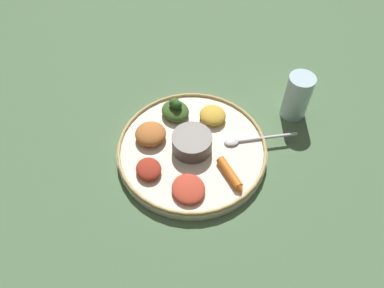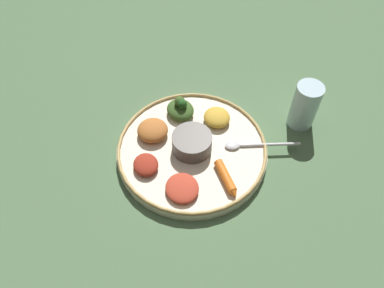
{
  "view_description": "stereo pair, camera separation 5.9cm",
  "coord_description": "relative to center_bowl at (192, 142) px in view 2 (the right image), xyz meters",
  "views": [
    {
      "loc": [
        -0.25,
        -0.44,
        0.7
      ],
      "look_at": [
        0.0,
        0.0,
        0.04
      ],
      "focal_mm": 34.98,
      "sensor_mm": 36.0,
      "label": 1
    },
    {
      "loc": [
        -0.19,
        -0.47,
        0.7
      ],
      "look_at": [
        0.0,
        0.0,
        0.04
      ],
      "focal_mm": 34.98,
      "sensor_mm": 36.0,
      "label": 2
    }
  ],
  "objects": [
    {
      "name": "mound_lentil_yellow",
      "position": [
        0.09,
        0.05,
        -0.01
      ],
      "size": [
        0.06,
        0.07,
        0.03
      ],
      "primitive_type": "ellipsoid",
      "rotation": [
        0.0,
        0.0,
        3.16
      ],
      "color": "gold",
      "rests_on": "platter"
    },
    {
      "name": "platter_rim",
      "position": [
        0.0,
        0.0,
        -0.02
      ],
      "size": [
        0.34,
        0.34,
        0.01
      ],
      "primitive_type": "torus",
      "color": "tan",
      "rests_on": "platter"
    },
    {
      "name": "mound_beet",
      "position": [
        -0.11,
        -0.01,
        -0.01
      ],
      "size": [
        0.06,
        0.06,
        0.02
      ],
      "primitive_type": "ellipsoid",
      "rotation": [
        0.0,
        0.0,
        4.64
      ],
      "color": "maroon",
      "rests_on": "platter"
    },
    {
      "name": "carrot_near_spoon",
      "position": [
        0.03,
        -0.11,
        -0.01
      ],
      "size": [
        0.02,
        0.09,
        0.02
      ],
      "color": "orange",
      "rests_on": "platter"
    },
    {
      "name": "drinking_glass",
      "position": [
        0.28,
        -0.01,
        0.01
      ],
      "size": [
        0.06,
        0.06,
        0.12
      ],
      "color": "silver",
      "rests_on": "ground_plane"
    },
    {
      "name": "ground_plane",
      "position": [
        0.0,
        0.0,
        -0.04
      ],
      "size": [
        2.4,
        2.4,
        0.0
      ],
      "primitive_type": "plane",
      "color": "#4C6B47"
    },
    {
      "name": "mound_chickpea",
      "position": [
        -0.07,
        0.07,
        -0.01
      ],
      "size": [
        0.09,
        0.09,
        0.03
      ],
      "primitive_type": "ellipsoid",
      "rotation": [
        0.0,
        0.0,
        1.9
      ],
      "color": "#B2662D",
      "rests_on": "platter"
    },
    {
      "name": "mound_berbere_red",
      "position": [
        -0.06,
        -0.09,
        -0.01
      ],
      "size": [
        0.08,
        0.08,
        0.02
      ],
      "primitive_type": "ellipsoid",
      "rotation": [
        0.0,
        0.0,
        4.58
      ],
      "color": "#B73D28",
      "rests_on": "platter"
    },
    {
      "name": "center_bowl",
      "position": [
        0.0,
        0.0,
        0.0
      ],
      "size": [
        0.09,
        0.09,
        0.04
      ],
      "color": "#4C4742",
      "rests_on": "platter"
    },
    {
      "name": "platter",
      "position": [
        0.0,
        0.0,
        -0.03
      ],
      "size": [
        0.34,
        0.34,
        0.02
      ],
      "primitive_type": "cylinder",
      "color": "beige",
      "rests_on": "ground_plane"
    },
    {
      "name": "spoon",
      "position": [
        0.12,
        -0.05,
        -0.02
      ],
      "size": [
        0.17,
        0.07,
        0.01
      ],
      "color": "silver",
      "rests_on": "platter"
    },
    {
      "name": "greens_pile",
      "position": [
        0.01,
        0.11,
        -0.0
      ],
      "size": [
        0.08,
        0.08,
        0.05
      ],
      "color": "#385623",
      "rests_on": "platter"
    }
  ]
}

